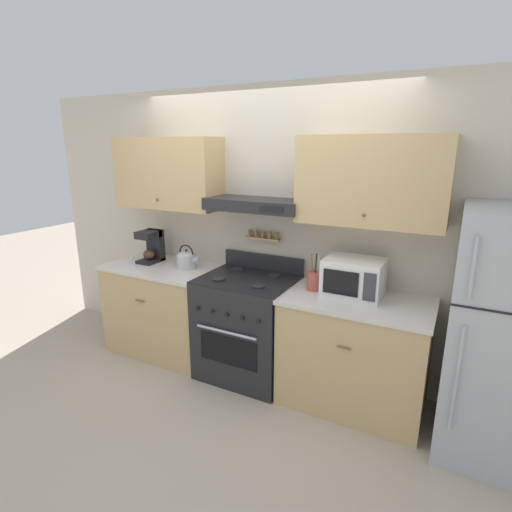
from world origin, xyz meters
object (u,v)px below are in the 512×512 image
(stove_range, at_px, (247,326))
(tea_kettle, at_px, (187,259))
(refrigerator, at_px, (510,338))
(microwave, at_px, (354,277))
(coffee_maker, at_px, (152,245))
(utensil_crock, at_px, (314,280))

(stove_range, bearing_deg, tea_kettle, 175.05)
(refrigerator, height_order, microwave, refrigerator)
(coffee_maker, height_order, utensil_crock, coffee_maker)
(tea_kettle, relative_size, coffee_maker, 0.74)
(microwave, distance_m, utensil_crock, 0.32)
(coffee_maker, bearing_deg, refrigerator, -2.64)
(stove_range, xyz_separation_m, coffee_maker, (-1.15, 0.09, 0.60))
(coffee_maker, height_order, microwave, coffee_maker)
(tea_kettle, bearing_deg, utensil_crock, 0.00)
(stove_range, distance_m, microwave, 1.08)
(tea_kettle, height_order, microwave, microwave)
(refrigerator, bearing_deg, utensil_crock, 175.45)
(stove_range, height_order, microwave, microwave)
(stove_range, xyz_separation_m, utensil_crock, (0.59, 0.06, 0.51))
(refrigerator, distance_m, tea_kettle, 2.66)
(microwave, bearing_deg, utensil_crock, -176.72)
(coffee_maker, xyz_separation_m, microwave, (2.05, -0.02, -0.02))
(coffee_maker, bearing_deg, tea_kettle, -4.33)
(microwave, bearing_deg, coffee_maker, 179.53)
(stove_range, xyz_separation_m, tea_kettle, (-0.69, 0.06, 0.52))
(refrigerator, bearing_deg, stove_range, 178.57)
(microwave, bearing_deg, stove_range, -175.08)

